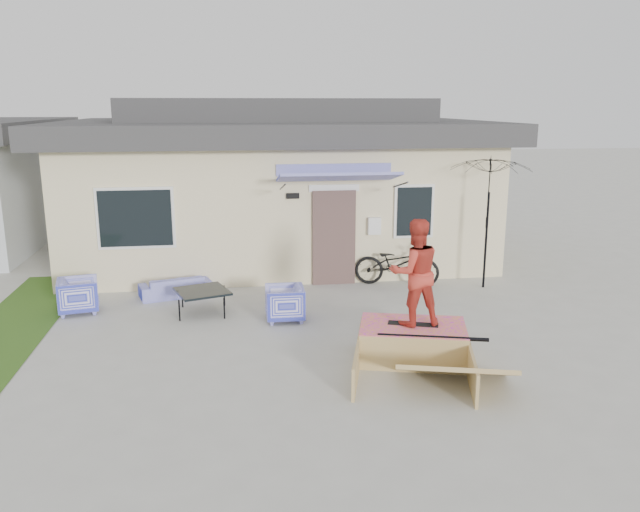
{
  "coord_description": "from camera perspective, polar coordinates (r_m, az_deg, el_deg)",
  "views": [
    {
      "loc": [
        -1.27,
        -8.93,
        3.91
      ],
      "look_at": [
        0.3,
        1.8,
        1.3
      ],
      "focal_mm": 35.43,
      "sensor_mm": 36.0,
      "label": 1
    }
  ],
  "objects": [
    {
      "name": "patio_umbrella",
      "position": [
        13.97,
        14.94,
        4.17
      ],
      "size": [
        2.08,
        1.99,
        2.2
      ],
      "color": "black",
      "rests_on": "ground"
    },
    {
      "name": "coffee_table",
      "position": [
        12.35,
        -10.56,
        -4.06
      ],
      "size": [
        1.17,
        1.17,
        0.45
      ],
      "primitive_type": "cube",
      "rotation": [
        0.0,
        0.0,
        0.33
      ],
      "color": "black",
      "rests_on": "ground"
    },
    {
      "name": "skater",
      "position": [
        9.8,
        8.58,
        -1.3
      ],
      "size": [
        0.85,
        0.67,
        1.67
      ],
      "primitive_type": "imported",
      "rotation": [
        0.0,
        0.0,
        3.19
      ],
      "color": "red",
      "rests_on": "skateboard"
    },
    {
      "name": "loveseat",
      "position": [
        13.5,
        -12.93,
        -2.4
      ],
      "size": [
        1.52,
        0.82,
        0.57
      ],
      "primitive_type": "imported",
      "rotation": [
        0.0,
        0.0,
        3.42
      ],
      "color": "#252FB9",
      "rests_on": "ground"
    },
    {
      "name": "skateboard",
      "position": [
        10.05,
        8.4,
        -6.04
      ],
      "size": [
        0.8,
        0.45,
        0.05
      ],
      "primitive_type": "cube",
      "rotation": [
        0.0,
        0.0,
        -0.34
      ],
      "color": "black",
      "rests_on": "skate_ramp"
    },
    {
      "name": "armchair_left",
      "position": [
        12.99,
        -20.99,
        -3.19
      ],
      "size": [
        0.81,
        0.84,
        0.74
      ],
      "primitive_type": "imported",
      "rotation": [
        0.0,
        0.0,
        1.77
      ],
      "color": "#252FB9",
      "rests_on": "ground"
    },
    {
      "name": "armchair_right",
      "position": [
        11.72,
        -3.22,
        -4.13
      ],
      "size": [
        0.66,
        0.71,
        0.72
      ],
      "primitive_type": "imported",
      "rotation": [
        0.0,
        0.0,
        -1.59
      ],
      "color": "#252FB9",
      "rests_on": "ground"
    },
    {
      "name": "house",
      "position": [
        17.09,
        -4.04,
        6.88
      ],
      "size": [
        10.8,
        8.49,
        4.1
      ],
      "color": "beige",
      "rests_on": "ground"
    },
    {
      "name": "ground",
      "position": [
        9.83,
        -0.21,
        -9.9
      ],
      "size": [
        90.0,
        90.0,
        0.0
      ],
      "primitive_type": "plane",
      "color": "#AAA9A0",
      "rests_on": "ground"
    },
    {
      "name": "bicycle",
      "position": [
        14.0,
        6.97,
        -0.27
      ],
      "size": [
        1.97,
        1.21,
        1.19
      ],
      "primitive_type": "imported",
      "rotation": [
        0.0,
        0.0,
        1.25
      ],
      "color": "black",
      "rests_on": "ground"
    },
    {
      "name": "skate_ramp",
      "position": [
        10.11,
        8.35,
        -7.73
      ],
      "size": [
        2.15,
        2.53,
        0.54
      ],
      "primitive_type": null,
      "rotation": [
        0.0,
        0.0,
        -0.27
      ],
      "color": "tan",
      "rests_on": "ground"
    },
    {
      "name": "grass_strip",
      "position": [
        12.26,
        -26.7,
        -6.56
      ],
      "size": [
        1.4,
        8.0,
        0.01
      ],
      "primitive_type": "cube",
      "color": "#2B5018",
      "rests_on": "ground"
    }
  ]
}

